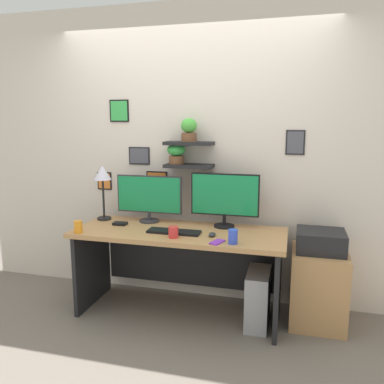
% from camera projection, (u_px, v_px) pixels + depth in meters
% --- Properties ---
extents(ground_plane, '(8.00, 8.00, 0.00)m').
position_uv_depth(ground_plane, '(180.00, 313.00, 3.44)').
color(ground_plane, '#70665B').
extents(back_wall_assembly, '(4.40, 0.24, 2.70)m').
position_uv_depth(back_wall_assembly, '(192.00, 155.00, 3.61)').
color(back_wall_assembly, beige).
rests_on(back_wall_assembly, ground).
extents(desk, '(1.79, 0.68, 0.75)m').
position_uv_depth(desk, '(181.00, 251.00, 3.39)').
color(desk, tan).
rests_on(desk, ground).
extents(monitor_left, '(0.61, 0.18, 0.43)m').
position_uv_depth(monitor_left, '(149.00, 197.00, 3.55)').
color(monitor_left, '#2D2D33').
rests_on(monitor_left, desk).
extents(monitor_right, '(0.59, 0.18, 0.47)m').
position_uv_depth(monitor_right, '(225.00, 197.00, 3.37)').
color(monitor_right, black).
rests_on(monitor_right, desk).
extents(keyboard, '(0.44, 0.14, 0.02)m').
position_uv_depth(keyboard, '(174.00, 232.00, 3.23)').
color(keyboard, black).
rests_on(keyboard, desk).
extents(computer_mouse, '(0.06, 0.09, 0.03)m').
position_uv_depth(computer_mouse, '(212.00, 234.00, 3.13)').
color(computer_mouse, '#2D2D33').
rests_on(computer_mouse, desk).
extents(desk_lamp, '(0.16, 0.16, 0.51)m').
position_uv_depth(desk_lamp, '(103.00, 178.00, 3.60)').
color(desk_lamp, black).
rests_on(desk_lamp, desk).
extents(cell_phone, '(0.11, 0.15, 0.01)m').
position_uv_depth(cell_phone, '(217.00, 242.00, 2.97)').
color(cell_phone, purple).
rests_on(cell_phone, desk).
extents(coffee_mug, '(0.08, 0.08, 0.09)m').
position_uv_depth(coffee_mug, '(173.00, 232.00, 3.09)').
color(coffee_mug, red).
rests_on(coffee_mug, desk).
extents(pen_cup, '(0.07, 0.07, 0.10)m').
position_uv_depth(pen_cup, '(78.00, 227.00, 3.23)').
color(pen_cup, orange).
rests_on(pen_cup, desk).
extents(scissors_tray, '(0.12, 0.08, 0.02)m').
position_uv_depth(scissors_tray, '(120.00, 224.00, 3.48)').
color(scissors_tray, black).
rests_on(scissors_tray, desk).
extents(water_cup, '(0.07, 0.07, 0.11)m').
position_uv_depth(water_cup, '(233.00, 237.00, 2.94)').
color(water_cup, blue).
rests_on(water_cup, desk).
extents(drawer_cabinet, '(0.44, 0.50, 0.62)m').
position_uv_depth(drawer_cabinet, '(318.00, 287.00, 3.23)').
color(drawer_cabinet, tan).
rests_on(drawer_cabinet, ground).
extents(printer, '(0.38, 0.34, 0.17)m').
position_uv_depth(printer, '(321.00, 241.00, 3.16)').
color(printer, black).
rests_on(printer, drawer_cabinet).
extents(computer_tower_right, '(0.18, 0.40, 0.46)m').
position_uv_depth(computer_tower_right, '(258.00, 298.00, 3.20)').
color(computer_tower_right, '#99999E').
rests_on(computer_tower_right, ground).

